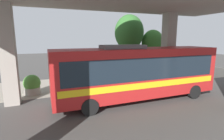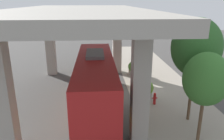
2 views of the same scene
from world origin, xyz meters
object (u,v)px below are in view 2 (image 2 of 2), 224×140
object	(u,v)px
planter_front	(142,76)
street_tree_near	(206,79)
bus	(96,80)
fire_hydrant	(155,99)
planter_middle	(146,90)
planter_back	(134,68)
street_tree_far	(196,48)

from	to	relation	value
planter_front	street_tree_near	xyz separation A→B (m)	(-1.32, 8.67, 2.82)
bus	planter_front	distance (m)	5.77
fire_hydrant	planter_front	xyz separation A→B (m)	(0.19, -3.78, 0.48)
planter_front	planter_middle	world-z (taller)	planter_front
planter_back	street_tree_near	size ratio (longest dim) A/B	0.30
planter_front	street_tree_near	size ratio (longest dim) A/B	0.37
planter_middle	planter_back	size ratio (longest dim) A/B	1.00
fire_hydrant	street_tree_near	xyz separation A→B (m)	(-1.13, 4.89, 3.30)
planter_front	planter_middle	xyz separation A→B (m)	(0.26, 2.68, -0.22)
planter_back	street_tree_far	xyz separation A→B (m)	(-2.02, 9.32, 4.13)
planter_middle	street_tree_near	distance (m)	6.89
planter_front	street_tree_far	world-z (taller)	street_tree_far
planter_middle	planter_back	bearing A→B (deg)	-90.72
fire_hydrant	planter_front	size ratio (longest dim) A/B	0.49
fire_hydrant	planter_front	world-z (taller)	planter_front
planter_middle	street_tree_near	bearing A→B (deg)	104.77
street_tree_near	street_tree_far	xyz separation A→B (m)	(-0.52, -2.54, 1.08)
planter_middle	planter_back	world-z (taller)	planter_back
planter_middle	planter_back	distance (m)	5.88
bus	planter_middle	size ratio (longest dim) A/B	7.41
planter_middle	planter_back	xyz separation A→B (m)	(-0.07, -5.88, -0.01)
bus	street_tree_near	size ratio (longest dim) A/B	2.21
fire_hydrant	planter_front	distance (m)	3.81
fire_hydrant	planter_back	xyz separation A→B (m)	(0.38, -6.97, 0.26)
planter_front	fire_hydrant	bearing A→B (deg)	92.93
fire_hydrant	planter_back	distance (m)	6.99
planter_front	street_tree_far	size ratio (longest dim) A/B	0.29
fire_hydrant	bus	bearing A→B (deg)	-0.39
street_tree_near	bus	bearing A→B (deg)	-41.49
bus	planter_middle	distance (m)	4.34
planter_middle	street_tree_far	bearing A→B (deg)	121.33
planter_back	street_tree_near	world-z (taller)	street_tree_near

